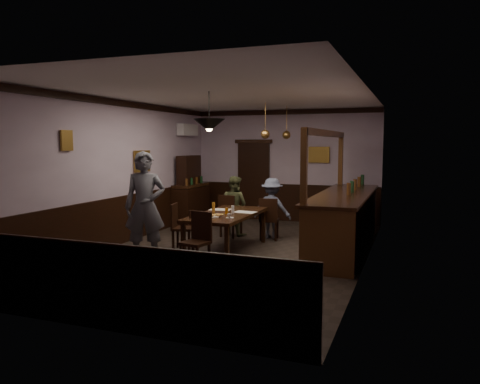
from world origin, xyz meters
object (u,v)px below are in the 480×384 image
at_px(pendant_brass_mid, 265,134).
at_px(person_seated_left, 234,206).
at_px(chair_far_left, 229,214).
at_px(sideboard, 191,196).
at_px(pendant_brass_far, 286,135).
at_px(chair_side, 179,225).
at_px(dining_table, 227,216).
at_px(coffee_cup, 229,216).
at_px(person_standing, 145,207).
at_px(chair_far_right, 269,217).
at_px(person_seated_right, 272,208).
at_px(bar_counter, 344,220).
at_px(chair_near, 198,237).
at_px(pendant_iron, 209,125).
at_px(soda_can, 227,211).

bearing_deg(pendant_brass_mid, person_seated_left, -165.95).
xyz_separation_m(chair_far_left, sideboard, (-1.62, 1.32, 0.19)).
bearing_deg(pendant_brass_far, chair_side, -114.17).
bearing_deg(dining_table, coffee_cup, -64.04).
distance_m(person_standing, coffee_cup, 1.50).
bearing_deg(chair_far_right, sideboard, -36.40).
distance_m(person_seated_right, pendant_brass_far, 2.06).
height_order(person_seated_left, pendant_brass_far, pendant_brass_far).
xyz_separation_m(coffee_cup, bar_counter, (1.84, 1.54, -0.20)).
relative_size(chair_far_right, bar_counter, 0.22).
height_order(chair_far_left, bar_counter, bar_counter).
height_order(dining_table, sideboard, sideboard).
bearing_deg(chair_near, chair_far_left, 111.27).
bearing_deg(chair_far_right, chair_far_left, -8.95).
relative_size(chair_far_right, person_seated_right, 0.69).
relative_size(pendant_brass_mid, pendant_brass_far, 1.00).
height_order(chair_far_left, chair_side, chair_far_left).
bearing_deg(bar_counter, chair_far_right, 169.17).
height_order(dining_table, chair_side, chair_side).
relative_size(person_seated_left, pendant_brass_mid, 1.68).
xyz_separation_m(person_seated_right, sideboard, (-2.53, 1.05, 0.05)).
distance_m(chair_side, person_seated_right, 2.24).
xyz_separation_m(chair_far_left, chair_far_right, (0.93, -0.00, -0.02)).
bearing_deg(dining_table, pendant_iron, -90.16).
distance_m(chair_far_right, bar_counter, 1.69).
xyz_separation_m(person_seated_right, soda_can, (-0.42, -1.65, 0.14)).
relative_size(dining_table, person_seated_left, 1.62).
distance_m(chair_far_left, person_seated_right, 0.97).
height_order(coffee_cup, pendant_brass_mid, pendant_brass_mid).
distance_m(chair_side, person_seated_left, 1.84).
xyz_separation_m(person_standing, bar_counter, (3.18, 2.20, -0.39)).
distance_m(dining_table, person_seated_left, 1.61).
distance_m(chair_near, soda_can, 1.26).
height_order(pendant_iron, pendant_brass_far, same).
distance_m(chair_far_left, soda_can, 1.49).
distance_m(chair_near, bar_counter, 3.11).
relative_size(chair_far_right, coffee_cup, 11.55).
distance_m(person_seated_left, coffee_cup, 2.26).
relative_size(chair_side, pendant_iron, 1.32).
bearing_deg(person_seated_right, bar_counter, 163.93).
height_order(chair_far_right, person_standing, person_standing).
bearing_deg(chair_near, person_standing, -173.13).
bearing_deg(person_standing, person_seated_left, 54.51).
bearing_deg(chair_far_left, person_seated_left, -81.74).
height_order(chair_near, coffee_cup, chair_near).
xyz_separation_m(chair_near, person_standing, (-1.06, 0.08, 0.46)).
relative_size(coffee_cup, soda_can, 0.67).
height_order(person_standing, pendant_brass_mid, pendant_brass_mid).
bearing_deg(dining_table, person_seated_left, 106.03).
relative_size(person_standing, pendant_iron, 2.82).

